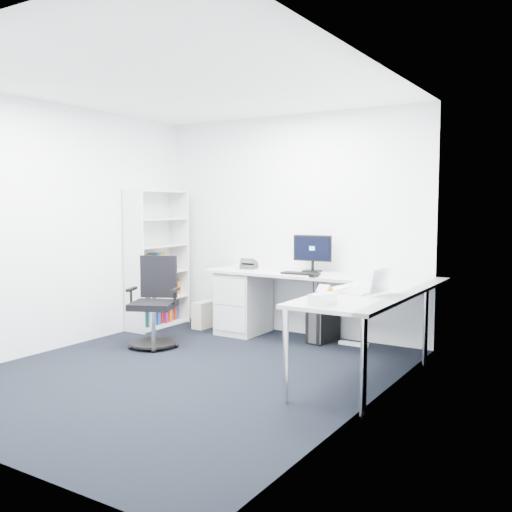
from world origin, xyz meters
The scene contains 21 objects.
ground centered at (0.00, 0.00, 0.00)m, with size 4.20×4.20×0.00m, color black.
ceiling centered at (0.00, 0.00, 2.70)m, with size 4.20×4.20×0.00m, color white.
wall_back centered at (0.00, 2.10, 1.35)m, with size 3.60×0.02×2.70m, color white.
wall_left centered at (-1.80, 0.00, 1.35)m, with size 0.02×4.20×2.70m, color white.
wall_right centered at (1.80, 0.00, 1.35)m, with size 0.02×4.20×2.70m, color white.
l_desk centered at (0.55, 1.40, 0.40)m, with size 2.77×1.55×0.81m, color #BABCBC, non-canonical shape.
drawer_pedestal centered at (-0.47, 1.74, 0.38)m, with size 0.50×0.62×0.76m, color #BABCBC.
bookshelf centered at (-1.62, 1.45, 0.90)m, with size 0.35×0.90×1.80m, color silver, non-canonical shape.
task_chair centered at (-0.93, 0.60, 0.51)m, with size 0.57×0.57×1.02m, color black, non-canonical shape.
black_pc_tower centered at (0.59, 1.84, 0.21)m, with size 0.19×0.44×0.43m, color black.
beige_pc_tower centered at (-1.07, 1.73, 0.17)m, with size 0.16×0.36×0.34m, color beige.
power_strip centered at (0.96, 1.85, 0.02)m, with size 0.34×0.06×0.04m, color white.
monitor centered at (0.41, 1.89, 1.03)m, with size 0.47×0.15×0.45m, color black, non-canonical shape.
black_keyboard centered at (0.40, 1.60, 0.82)m, with size 0.44×0.16×0.02m, color black.
mouse centered at (0.65, 1.45, 0.83)m, with size 0.07×0.11×0.03m, color black.
desk_phone centered at (-0.41, 1.78, 0.87)m, with size 0.18×0.18×0.13m, color #2B2B2E, non-canonical shape.
laptop centered at (1.49, 0.68, 0.93)m, with size 0.36×0.34×0.25m, color silver, non-canonical shape.
white_keyboard centered at (1.23, 0.73, 0.82)m, with size 0.12×0.43×0.01m, color white.
headphones centered at (1.51, 1.13, 0.83)m, with size 0.12×0.19×0.05m, color black, non-canonical shape.
orange_fruit centered at (1.31, 0.41, 0.85)m, with size 0.08×0.08×0.08m, color orange.
tissue_box centered at (1.46, -0.05, 0.85)m, with size 0.13×0.25×0.09m, color white.
Camera 1 is at (3.40, -4.15, 1.60)m, focal length 40.00 mm.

